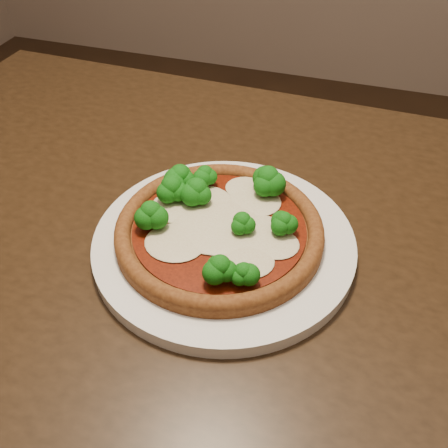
% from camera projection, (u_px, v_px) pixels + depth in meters
% --- Properties ---
extents(dining_table, '(1.17, 0.81, 0.75)m').
position_uv_depth(dining_table, '(199.00, 270.00, 0.75)').
color(dining_table, black).
rests_on(dining_table, floor).
extents(plate, '(0.33, 0.33, 0.02)m').
position_uv_depth(plate, '(224.00, 242.00, 0.63)').
color(plate, silver).
rests_on(plate, dining_table).
extents(pizza, '(0.26, 0.26, 0.06)m').
position_uv_depth(pizza, '(218.00, 223.00, 0.62)').
color(pizza, brown).
rests_on(pizza, plate).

